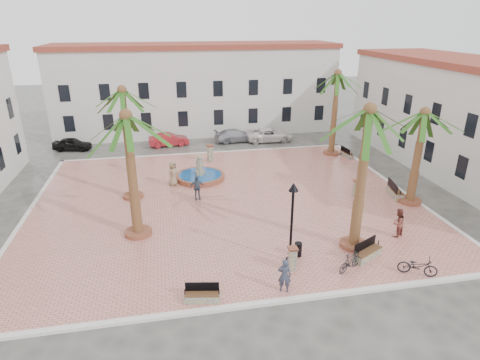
{
  "coord_description": "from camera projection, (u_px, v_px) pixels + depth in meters",
  "views": [
    {
      "loc": [
        -3.85,
        -25.07,
        11.88
      ],
      "look_at": [
        1.0,
        0.0,
        1.6
      ],
      "focal_mm": 30.0,
      "sensor_mm": 36.0,
      "label": 1
    }
  ],
  "objects": [
    {
      "name": "litter_bin",
      "position": [
        298.0,
        249.0,
        21.23
      ],
      "size": [
        0.4,
        0.4,
        0.77
      ],
      "primitive_type": "cylinder",
      "color": "black",
      "rests_on": "plaza"
    },
    {
      "name": "car_red",
      "position": [
        169.0,
        140.0,
        40.14
      ],
      "size": [
        4.07,
        1.79,
        1.3
      ],
      "primitive_type": "imported",
      "rotation": [
        0.0,
        0.0,
        1.68
      ],
      "color": "#A32026",
      "rests_on": "ground"
    },
    {
      "name": "palm_nw",
      "position": [
        123.0,
        102.0,
        25.89
      ],
      "size": [
        4.59,
        4.59,
        7.83
      ],
      "color": "brown",
      "rests_on": "plaza"
    },
    {
      "name": "building_east",
      "position": [
        471.0,
        119.0,
        31.61
      ],
      "size": [
        7.4,
        26.4,
        9.0
      ],
      "rotation": [
        0.0,
        0.0,
        1.57
      ],
      "color": "silver",
      "rests_on": "ground"
    },
    {
      "name": "bicycle_a",
      "position": [
        418.0,
        266.0,
        19.63
      ],
      "size": [
        1.94,
        1.44,
        0.97
      ],
      "primitive_type": "imported",
      "rotation": [
        0.0,
        0.0,
        1.08
      ],
      "color": "black",
      "rests_on": "plaza"
    },
    {
      "name": "bollard_n",
      "position": [
        210.0,
        153.0,
        35.22
      ],
      "size": [
        0.66,
        0.66,
        1.52
      ],
      "rotation": [
        0.0,
        0.0,
        0.26
      ],
      "color": "gray",
      "rests_on": "plaza"
    },
    {
      "name": "lamppost_s",
      "position": [
        292.0,
        209.0,
        19.76
      ],
      "size": [
        0.48,
        0.48,
        4.44
      ],
      "color": "black",
      "rests_on": "plaza"
    },
    {
      "name": "palm_e",
      "position": [
        423.0,
        124.0,
        25.58
      ],
      "size": [
        4.94,
        4.94,
        6.61
      ],
      "color": "brown",
      "rests_on": "plaza"
    },
    {
      "name": "bench_s",
      "position": [
        202.0,
        296.0,
        17.87
      ],
      "size": [
        1.67,
        0.76,
        0.85
      ],
      "rotation": [
        0.0,
        0.0,
        -0.17
      ],
      "color": "gray",
      "rests_on": "plaza"
    },
    {
      "name": "palm_ne",
      "position": [
        337.0,
        82.0,
        35.05
      ],
      "size": [
        4.8,
        4.8,
        7.71
      ],
      "color": "brown",
      "rests_on": "plaza"
    },
    {
      "name": "plaza",
      "position": [
        226.0,
        201.0,
        27.92
      ],
      "size": [
        26.0,
        22.0,
        0.15
      ],
      "primitive_type": "cube",
      "color": "tan",
      "rests_on": "ground"
    },
    {
      "name": "bench_se",
      "position": [
        367.0,
        253.0,
        21.07
      ],
      "size": [
        1.93,
        1.37,
        0.99
      ],
      "rotation": [
        0.0,
        0.0,
        0.48
      ],
      "color": "gray",
      "rests_on": "plaza"
    },
    {
      "name": "pedestrian_north",
      "position": [
        130.0,
        160.0,
        33.17
      ],
      "size": [
        0.85,
        1.26,
        1.81
      ],
      "primitive_type": "imported",
      "rotation": [
        0.0,
        0.0,
        1.41
      ],
      "color": "#4E4F54",
      "rests_on": "plaza"
    },
    {
      "name": "ground",
      "position": [
        226.0,
        202.0,
        27.95
      ],
      "size": [
        120.0,
        120.0,
        0.0
      ],
      "primitive_type": "plane",
      "color": "#56544F",
      "rests_on": "ground"
    },
    {
      "name": "bench_e",
      "position": [
        395.0,
        192.0,
        28.54
      ],
      "size": [
        1.02,
        2.09,
        1.06
      ],
      "rotation": [
        0.0,
        0.0,
        1.36
      ],
      "color": "gray",
      "rests_on": "plaza"
    },
    {
      "name": "bicycle_b",
      "position": [
        350.0,
        262.0,
        19.96
      ],
      "size": [
        1.67,
        1.19,
        0.99
      ],
      "primitive_type": "imported",
      "rotation": [
        0.0,
        0.0,
        2.06
      ],
      "color": "black",
      "rests_on": "plaza"
    },
    {
      "name": "kerb_e",
      "position": [
        396.0,
        187.0,
        30.21
      ],
      "size": [
        0.3,
        22.3,
        0.16
      ],
      "primitive_type": "cube",
      "color": "silver",
      "rests_on": "ground"
    },
    {
      "name": "palm_sw",
      "position": [
        127.0,
        131.0,
        21.19
      ],
      "size": [
        5.09,
        5.09,
        7.42
      ],
      "color": "brown",
      "rests_on": "plaza"
    },
    {
      "name": "palm_s",
      "position": [
        368.0,
        126.0,
        19.74
      ],
      "size": [
        4.96,
        4.96,
        8.01
      ],
      "color": "brown",
      "rests_on": "plaza"
    },
    {
      "name": "bollard_e",
      "position": [
        356.0,
        188.0,
        28.25
      ],
      "size": [
        0.52,
        0.52,
        1.24
      ],
      "rotation": [
        0.0,
        0.0,
        0.18
      ],
      "color": "gray",
      "rests_on": "plaza"
    },
    {
      "name": "pedestrian_fountain_a",
      "position": [
        173.0,
        174.0,
        30.07
      ],
      "size": [
        1.1,
        1.06,
        1.9
      ],
      "primitive_type": "imported",
      "rotation": [
        0.0,
        0.0,
        0.69
      ],
      "color": "#90785A",
      "rests_on": "plaza"
    },
    {
      "name": "car_black",
      "position": [
        72.0,
        144.0,
        38.83
      ],
      "size": [
        3.83,
        2.09,
        1.23
      ],
      "primitive_type": "imported",
      "rotation": [
        0.0,
        0.0,
        1.39
      ],
      "color": "black",
      "rests_on": "ground"
    },
    {
      "name": "kerb_n",
      "position": [
        208.0,
        153.0,
        37.94
      ],
      "size": [
        26.3,
        0.3,
        0.16
      ],
      "primitive_type": "cube",
      "color": "silver",
      "rests_on": "ground"
    },
    {
      "name": "pedestrian_east",
      "position": [
        365.0,
        160.0,
        33.04
      ],
      "size": [
        0.69,
        1.8,
        1.9
      ],
      "primitive_type": "imported",
      "rotation": [
        0.0,
        0.0,
        -1.64
      ],
      "color": "#766C5D",
      "rests_on": "plaza"
    },
    {
      "name": "building_north",
      "position": [
        197.0,
        88.0,
        44.38
      ],
      "size": [
        30.4,
        7.4,
        9.5
      ],
      "color": "silver",
      "rests_on": "ground"
    },
    {
      "name": "bench_ne",
      "position": [
        347.0,
        154.0,
        36.66
      ],
      "size": [
        0.67,
        1.71,
        0.88
      ],
      "rotation": [
        0.0,
        0.0,
        1.67
      ],
      "color": "gray",
      "rests_on": "plaza"
    },
    {
      "name": "cyclist_a",
      "position": [
        284.0,
        275.0,
        18.29
      ],
      "size": [
        0.71,
        0.57,
        1.7
      ],
      "primitive_type": "imported",
      "rotation": [
        0.0,
        0.0,
        2.84
      ],
      "color": "#303649",
      "rests_on": "plaza"
    },
    {
      "name": "car_silver",
      "position": [
        236.0,
        135.0,
        41.59
      ],
      "size": [
        4.67,
        2.33,
        1.3
      ],
      "primitive_type": "imported",
      "rotation": [
        0.0,
        0.0,
        1.69
      ],
      "color": "#A5A4AD",
      "rests_on": "ground"
    },
    {
      "name": "pedestrian_fountain_b",
      "position": [
        197.0,
        188.0,
        27.76
      ],
      "size": [
        1.07,
        0.53,
        1.76
      ],
      "primitive_type": "imported",
      "rotation": [
        0.0,
        0.0,
        0.1
      ],
      "color": "#3F4F66",
      "rests_on": "plaza"
    },
    {
      "name": "fountain",
      "position": [
        200.0,
        176.0,
        31.56
      ],
      "size": [
        3.8,
        3.8,
        1.96
      ],
      "color": "brown",
      "rests_on": "plaza"
    },
    {
      "name": "lamppost_e",
      "position": [
        364.0,
        141.0,
        32.62
      ],
      "size": [
        0.41,
        0.41,
        3.73
      ],
      "color": "black",
      "rests_on": "plaza"
    },
    {
      "name": "kerb_w",
      "position": [
        26.0,
        217.0,
        25.63
      ],
      "size": [
        0.3,
        22.3,
        0.16
      ],
      "primitive_type": "cube",
      "color": "silver",
      "rests_on": "ground"
    },
    {
      "name": "cyclist_b",
      "position": [
        398.0,
        223.0,
        22.98
      ],
      "size": [
        1.06,
        0.98,
        1.75
      ],
      "primitive_type": "imported",
      "rotation": [
        0.0,
        0.0,
        3.61
      ],
      "color": "brown",
      "rests_on": "plaza"
    },
    {
      "name": "bollard_se",
      "position": [
        292.0,
        259.0,
        19.9
      ],
      "size": [
        0.47,
        0.47,
        1.3
      ],
      "rotation": [
        0.0,
        0.0,
        -0.02
      ],
      "color": "gray",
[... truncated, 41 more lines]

